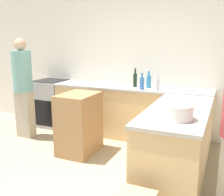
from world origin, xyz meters
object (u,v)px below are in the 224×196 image
Objects in this scene: range_oven at (51,103)px; mixing_bowl at (177,112)px; dish_soap_bottle at (149,81)px; island_table at (79,123)px; person_by_range at (23,85)px; wine_bottle_dark at (135,80)px; water_bottle_blue at (142,83)px; vinegar_bottle_clear at (157,84)px.

mixing_bowl is at bearing -30.38° from range_oven.
mixing_bowl is 1.15× the size of dish_soap_bottle.
island_table is 1.34m from person_by_range.
wine_bottle_dark reaches higher than mixing_bowl.
person_by_range is at bearing -156.41° from wine_bottle_dark.
person_by_range is at bearing -158.88° from dish_soap_bottle.
mixing_bowl is 1.20× the size of water_bottle_blue.
vinegar_bottle_clear is (-0.58, 1.49, 0.02)m from mixing_bowl.
island_table is 1.26m from wine_bottle_dark.
island_table is 3.72× the size of vinegar_bottle_clear.
wine_bottle_dark is 1.94m from person_by_range.
wine_bottle_dark is at bearing 133.12° from water_bottle_blue.
water_bottle_blue is at bearing -5.08° from range_oven.
mixing_bowl is 0.19× the size of person_by_range.
island_table is 3.42× the size of water_bottle_blue.
range_oven is at bearing 176.41° from vinegar_bottle_clear.
person_by_range is (-2.02, -0.78, -0.08)m from dish_soap_bottle.
mixing_bowl reaches higher than range_oven.
island_table is 3.28× the size of dish_soap_bottle.
island_table is at bearing -132.97° from water_bottle_blue.
island_table is 1.38m from dish_soap_bottle.
range_oven is at bearing 89.50° from person_by_range.
wine_bottle_dark reaches higher than range_oven.
range_oven is 3.28× the size of dish_soap_bottle.
vinegar_bottle_clear reaches higher than mixing_bowl.
person_by_range reaches higher than water_bottle_blue.
wine_bottle_dark reaches higher than vinegar_bottle_clear.
dish_soap_bottle is 0.88× the size of wine_bottle_dark.
island_table is at bearing -139.98° from vinegar_bottle_clear.
wine_bottle_dark is at bearing 23.59° from person_by_range.
island_table is 0.53× the size of person_by_range.
vinegar_bottle_clear is 0.92× the size of water_bottle_blue.
wine_bottle_dark is 0.18× the size of person_by_range.
water_bottle_blue reaches higher than range_oven.
mixing_bowl is 1.02× the size of wine_bottle_dark.
water_bottle_blue is at bearing 119.58° from mixing_bowl.
wine_bottle_dark reaches higher than water_bottle_blue.
mixing_bowl is at bearing -17.48° from person_by_range.
mixing_bowl is 1.60m from vinegar_bottle_clear.
person_by_range is (-1.23, 0.20, 0.48)m from island_table.
range_oven is 1.86m from wine_bottle_dark.
vinegar_bottle_clear is at bearing 40.02° from island_table.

